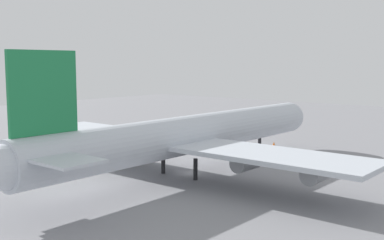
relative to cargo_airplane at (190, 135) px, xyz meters
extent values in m
plane|color=gray|center=(0.41, 0.00, -6.65)|extent=(295.78, 295.78, 0.00)
cylinder|color=silver|center=(0.41, 0.00, 0.12)|extent=(67.98, 6.52, 6.52)
sphere|color=silver|center=(34.40, 0.00, 0.12)|extent=(6.39, 6.39, 6.39)
sphere|color=silver|center=(-33.58, 0.00, 0.12)|extent=(5.54, 5.54, 5.54)
cube|color=#1E7F47|center=(-28.14, 0.00, 8.59)|extent=(9.52, 0.50, 10.43)
cube|color=silver|center=(-29.50, -5.19, 1.09)|extent=(6.12, 9.78, 0.36)
cube|color=silver|center=(-29.50, 5.19, 1.09)|extent=(6.12, 9.78, 0.36)
cube|color=silver|center=(-2.99, -17.36, -0.86)|extent=(11.56, 30.81, 0.70)
cube|color=silver|center=(-2.99, 17.36, -0.86)|extent=(11.56, 30.81, 0.70)
cylinder|color=gray|center=(-1.99, -12.74, -2.58)|extent=(5.21, 2.74, 2.74)
cylinder|color=gray|center=(-1.99, -24.14, -2.58)|extent=(5.21, 2.74, 2.74)
cylinder|color=gray|center=(-1.99, 12.74, -2.58)|extent=(5.21, 2.74, 2.74)
cylinder|color=gray|center=(-1.99, 24.14, -2.58)|extent=(5.21, 2.74, 2.74)
cylinder|color=black|center=(22.16, 0.00, -4.90)|extent=(0.70, 0.70, 3.51)
cylinder|color=black|center=(-2.99, -3.58, -4.90)|extent=(0.70, 0.70, 3.51)
cylinder|color=black|center=(-2.99, 3.58, -4.90)|extent=(0.70, 0.70, 3.51)
cube|color=#4C8C4C|center=(-9.05, 37.17, -5.37)|extent=(1.78, 2.29, 1.64)
cube|color=#4C8C4C|center=(-11.12, 36.66, -5.68)|extent=(3.31, 2.66, 1.03)
cylinder|color=black|center=(-8.92, 36.06, -6.19)|extent=(0.95, 0.49, 0.91)
cylinder|color=black|center=(-9.44, 38.21, -6.19)|extent=(0.95, 0.49, 0.91)
cylinder|color=black|center=(-11.48, 35.44, -6.19)|extent=(0.95, 0.49, 0.91)
cylinder|color=black|center=(-12.00, 37.58, -6.19)|extent=(0.95, 0.49, 0.91)
cube|color=white|center=(23.18, 11.92, -5.30)|extent=(2.57, 2.17, 1.70)
cube|color=white|center=(22.68, 9.65, -5.69)|extent=(2.83, 3.34, 0.91)
cylinder|color=black|center=(24.36, 11.64, -6.15)|extent=(0.49, 1.04, 1.00)
cylinder|color=black|center=(22.00, 12.17, -6.15)|extent=(0.49, 1.04, 1.00)
cylinder|color=black|center=(23.74, 8.83, -6.15)|extent=(0.49, 1.04, 1.00)
cylinder|color=black|center=(21.37, 9.35, -6.15)|extent=(0.49, 1.04, 1.00)
cone|color=orange|center=(33.69, 3.30, -6.23)|extent=(0.59, 0.59, 0.84)
camera|label=1|loc=(-61.69, -51.96, 12.28)|focal=44.90mm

